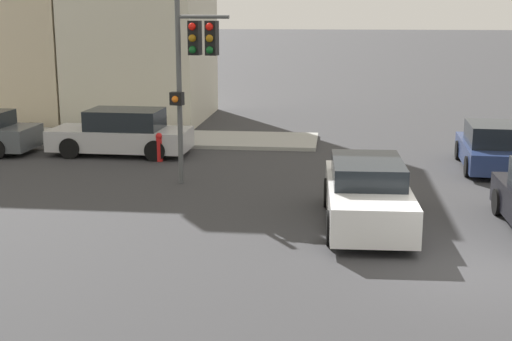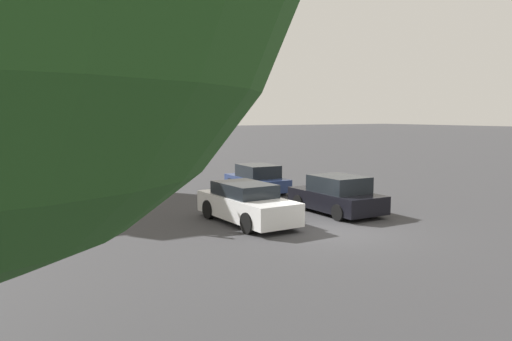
# 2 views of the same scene
# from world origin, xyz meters

# --- Properties ---
(ground_plane) EXTENTS (300.00, 300.00, 0.00)m
(ground_plane) POSITION_xyz_m (0.00, 0.00, 0.00)
(ground_plane) COLOR #333335
(traffic_signal) EXTENTS (0.54, 1.65, 5.05)m
(traffic_signal) POSITION_xyz_m (5.89, 6.57, 3.46)
(traffic_signal) COLOR #515456
(traffic_signal) RESTS_ON ground_plane
(crossing_car_0) EXTENTS (4.10, 2.05, 1.51)m
(crossing_car_0) POSITION_xyz_m (2.46, -2.03, 0.70)
(crossing_car_0) COLOR black
(crossing_car_0) RESTS_ON ground_plane
(crossing_car_1) EXTENTS (4.08, 2.11, 1.41)m
(crossing_car_1) POSITION_xyz_m (8.82, -2.02, 0.65)
(crossing_car_1) COLOR navy
(crossing_car_1) RESTS_ON ground_plane
(crossing_car_2) EXTENTS (4.66, 2.00, 1.46)m
(crossing_car_2) POSITION_xyz_m (2.66, 2.02, 0.71)
(crossing_car_2) COLOR silver
(crossing_car_2) RESTS_ON ground_plane
(fire_hydrant) EXTENTS (0.22, 0.22, 0.92)m
(fire_hydrant) POSITION_xyz_m (8.75, 8.31, 0.49)
(fire_hydrant) COLOR red
(fire_hydrant) RESTS_ON ground_plane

